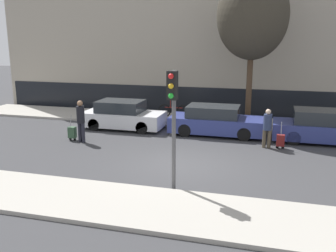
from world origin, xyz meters
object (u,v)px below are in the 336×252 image
at_px(traffic_light, 173,107).
at_px(parked_bicycle, 174,111).
at_px(pedestrian_left, 81,119).
at_px(parked_car_1, 216,121).
at_px(trolley_left, 72,132).
at_px(pedestrian_right, 267,126).
at_px(trolley_right, 280,140).
at_px(bare_tree_near_crossing, 253,16).
at_px(parked_car_2, 327,128).
at_px(parked_car_0, 123,116).

xyz_separation_m(traffic_light, parked_bicycle, (-2.49, 9.62, -2.04)).
bearing_deg(pedestrian_left, parked_car_1, 42.54).
distance_m(trolley_left, pedestrian_right, 8.39).
distance_m(pedestrian_left, parked_bicycle, 6.16).
xyz_separation_m(trolley_right, parked_bicycle, (-5.62, 4.25, 0.14)).
xyz_separation_m(pedestrian_right, traffic_light, (-2.59, -5.37, 1.62)).
xyz_separation_m(pedestrian_right, trolley_right, (0.55, 0.00, -0.57)).
bearing_deg(bare_tree_near_crossing, parked_bicycle, 168.61).
bearing_deg(pedestrian_left, parked_bicycle, 78.56).
bearing_deg(traffic_light, parked_car_2, 53.69).
bearing_deg(trolley_left, bare_tree_near_crossing, 32.00).
bearing_deg(bare_tree_near_crossing, traffic_light, -100.16).
height_order(pedestrian_right, trolley_right, pedestrian_right).
bearing_deg(traffic_light, parked_car_1, 88.11).
bearing_deg(parked_car_1, traffic_light, -91.89).
distance_m(trolley_right, parked_bicycle, 7.05).
xyz_separation_m(pedestrian_right, parked_bicycle, (-5.07, 4.26, -0.43)).
bearing_deg(pedestrian_right, trolley_right, 179.94).
bearing_deg(trolley_right, bare_tree_near_crossing, 114.40).
xyz_separation_m(trolley_right, bare_tree_near_crossing, (-1.56, 3.43, 5.08)).
xyz_separation_m(parked_car_0, traffic_light, (4.40, -6.96, 1.88)).
relative_size(trolley_left, pedestrian_right, 0.71).
distance_m(trolley_left, parked_bicycle, 6.27).
distance_m(parked_car_1, parked_car_2, 4.82).
xyz_separation_m(trolley_left, pedestrian_right, (8.30, 1.12, 0.55)).
height_order(trolley_left, parked_bicycle, trolley_left).
distance_m(trolley_left, trolley_right, 8.92).
height_order(pedestrian_right, traffic_light, traffic_light).
distance_m(parked_car_2, pedestrian_left, 10.60).
xyz_separation_m(pedestrian_left, traffic_light, (5.18, -4.11, 1.49)).
height_order(parked_car_0, trolley_left, parked_car_0).
bearing_deg(pedestrian_right, traffic_light, 64.04).
distance_m(parked_car_2, trolley_left, 11.08).
height_order(parked_car_2, parked_bicycle, parked_car_2).
bearing_deg(trolley_left, trolley_right, 7.23).
bearing_deg(traffic_light, parked_car_0, 122.30).
bearing_deg(pedestrian_left, trolley_right, 23.21).
bearing_deg(trolley_left, traffic_light, -36.63).
distance_m(parked_car_0, parked_car_2, 9.45).
bearing_deg(traffic_light, parked_bicycle, 104.49).
distance_m(trolley_right, traffic_light, 6.59).
relative_size(parked_car_1, trolley_right, 3.83).
bearing_deg(parked_car_0, bare_tree_near_crossing, 17.11).
distance_m(trolley_left, bare_tree_near_crossing, 9.98).
relative_size(parked_car_1, pedestrian_left, 2.36).
relative_size(parked_car_1, traffic_light, 1.22).
xyz_separation_m(parked_car_2, bare_tree_near_crossing, (-3.47, 1.93, 4.77)).
relative_size(parked_car_2, pedestrian_left, 2.50).
bearing_deg(parked_car_1, parked_car_0, -179.78).
bearing_deg(trolley_left, parked_bicycle, 59.04).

